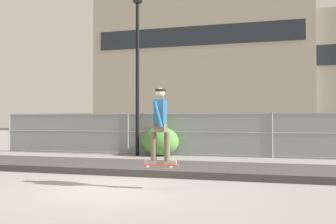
{
  "coord_description": "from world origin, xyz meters",
  "views": [
    {
      "loc": [
        3.48,
        -8.0,
        1.54
      ],
      "look_at": [
        0.13,
        3.66,
        1.79
      ],
      "focal_mm": 41.92,
      "sensor_mm": 36.0,
      "label": 1
    }
  ],
  "objects_px": {
    "skateboard": "(160,165)",
    "skater": "(160,121)",
    "parked_car_mid": "(289,134)",
    "shrub_left": "(160,141)",
    "street_lamp": "(137,56)",
    "parked_car_near": "(169,133)"
  },
  "relations": [
    {
      "from": "skateboard",
      "to": "skater",
      "type": "bearing_deg",
      "value": 14.04
    },
    {
      "from": "parked_car_mid",
      "to": "shrub_left",
      "type": "relative_size",
      "value": 2.79
    },
    {
      "from": "shrub_left",
      "to": "street_lamp",
      "type": "bearing_deg",
      "value": -177.26
    },
    {
      "from": "skateboard",
      "to": "parked_car_near",
      "type": "distance_m",
      "value": 12.55
    },
    {
      "from": "skater",
      "to": "parked_car_near",
      "type": "relative_size",
      "value": 0.38
    },
    {
      "from": "street_lamp",
      "to": "parked_car_mid",
      "type": "xyz_separation_m",
      "value": [
        6.38,
        4.16,
        -3.48
      ]
    },
    {
      "from": "skater",
      "to": "parked_car_mid",
      "type": "relative_size",
      "value": 0.38
    },
    {
      "from": "parked_car_mid",
      "to": "shrub_left",
      "type": "xyz_separation_m",
      "value": [
        -5.36,
        -4.11,
        -0.21
      ]
    },
    {
      "from": "skater",
      "to": "parked_car_mid",
      "type": "height_order",
      "value": "skater"
    },
    {
      "from": "street_lamp",
      "to": "parked_car_near",
      "type": "xyz_separation_m",
      "value": [
        0.18,
        4.45,
        -3.48
      ]
    },
    {
      "from": "skater",
      "to": "parked_car_mid",
      "type": "bearing_deg",
      "value": 75.93
    },
    {
      "from": "parked_car_near",
      "to": "shrub_left",
      "type": "distance_m",
      "value": 4.48
    },
    {
      "from": "skateboard",
      "to": "shrub_left",
      "type": "distance_m",
      "value": 8.08
    },
    {
      "from": "parked_car_mid",
      "to": "shrub_left",
      "type": "height_order",
      "value": "parked_car_mid"
    },
    {
      "from": "skater",
      "to": "shrub_left",
      "type": "distance_m",
      "value": 8.13
    },
    {
      "from": "street_lamp",
      "to": "parked_car_mid",
      "type": "relative_size",
      "value": 1.54
    },
    {
      "from": "skateboard",
      "to": "street_lamp",
      "type": "relative_size",
      "value": 0.12
    },
    {
      "from": "skateboard",
      "to": "shrub_left",
      "type": "xyz_separation_m",
      "value": [
        -2.39,
        7.72,
        0.08
      ]
    },
    {
      "from": "parked_car_mid",
      "to": "skater",
      "type": "bearing_deg",
      "value": -104.07
    },
    {
      "from": "shrub_left",
      "to": "parked_car_near",
      "type": "bearing_deg",
      "value": 100.76
    },
    {
      "from": "street_lamp",
      "to": "parked_car_near",
      "type": "relative_size",
      "value": 1.54
    },
    {
      "from": "skateboard",
      "to": "street_lamp",
      "type": "height_order",
      "value": "street_lamp"
    }
  ]
}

